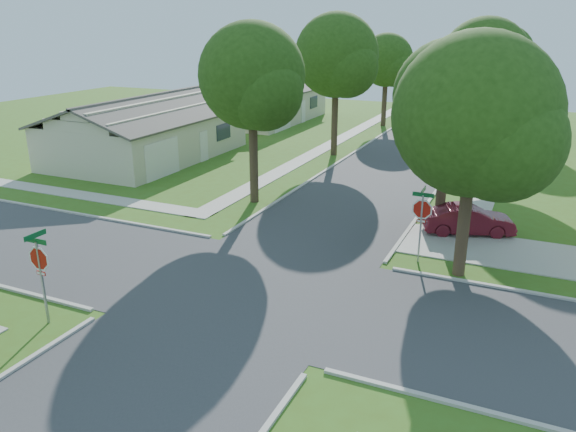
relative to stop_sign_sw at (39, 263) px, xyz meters
The scene contains 19 objects.
ground 6.95m from the stop_sign_sw, 45.00° to the left, with size 100.00×100.00×0.00m, color #3D5E19.
road_ns 6.95m from the stop_sign_sw, 45.00° to the left, with size 7.00×100.00×0.02m, color #333335.
sidewalk_ne 32.61m from the stop_sign_sw, 70.62° to the left, with size 1.20×40.00×0.04m, color #9E9B91.
sidewalk_nw 30.80m from the stop_sign_sw, 92.61° to the left, with size 1.20×40.00×0.04m, color #9E9B91.
driveway 17.38m from the stop_sign_sw, 43.12° to the left, with size 8.80×3.60×0.05m, color #9E9B91.
stop_sign_sw is the anchor object (origin of this frame).
stop_sign_ne 13.29m from the stop_sign_sw, 45.00° to the left, with size 1.05×0.80×2.98m.
tree_e_near 17.04m from the stop_sign_sw, 55.41° to the left, with size 4.97×4.80×8.28m.
tree_e_mid 27.71m from the stop_sign_sw, 69.80° to the left, with size 5.59×5.40×9.21m.
tree_e_far 40.04m from the stop_sign_sw, 76.27° to the left, with size 5.17×5.00×8.72m.
tree_w_near 14.30m from the stop_sign_sw, 89.77° to the left, with size 5.38×5.20×8.97m.
tree_w_mid 26.09m from the stop_sign_sw, 89.87° to the left, with size 5.80×5.60×9.56m.
tree_w_far 38.86m from the stop_sign_sw, 89.93° to the left, with size 4.76×4.60×8.04m.
tree_ne_corner 14.64m from the stop_sign_sw, 38.84° to the left, with size 5.80×5.60×8.66m.
house_nw_near 22.71m from the stop_sign_sw, 119.83° to the left, with size 8.42×13.60×4.23m.
house_nw_far 38.40m from the stop_sign_sw, 107.10° to the left, with size 8.42×13.60×4.23m.
car_driveway 17.20m from the stop_sign_sw, 51.39° to the left, with size 1.35×3.87×1.28m, color #56111C.
car_curb_east 37.61m from the stop_sign_sw, 80.97° to the left, with size 1.60×3.98×1.36m, color black.
car_curb_west 47.47m from the stop_sign_sw, 88.19° to the left, with size 1.97×4.84×1.41m, color black.
Camera 1 is at (8.37, -15.59, 8.77)m, focal length 35.00 mm.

